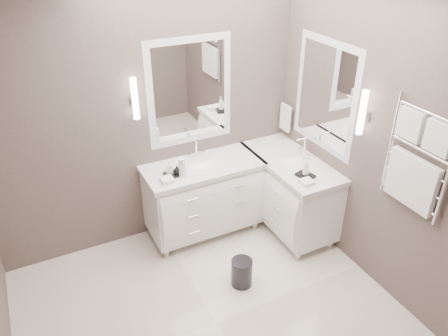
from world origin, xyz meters
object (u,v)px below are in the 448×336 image
towel_ladder (416,165)px  waste_bin (242,272)px  vanity_right (289,189)px  vanity_back (204,194)px

towel_ladder → waste_bin: bearing=147.5°
vanity_right → towel_ladder: (0.23, -1.30, 0.91)m
vanity_back → vanity_right: bearing=-20.4°
vanity_back → vanity_right: size_ratio=1.00×
vanity_back → vanity_right: same height
vanity_back → towel_ladder: 2.16m
vanity_right → waste_bin: (-0.90, -0.58, -0.34)m
vanity_back → vanity_right: 0.93m
vanity_back → waste_bin: 0.97m
vanity_right → towel_ladder: towel_ladder is taller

